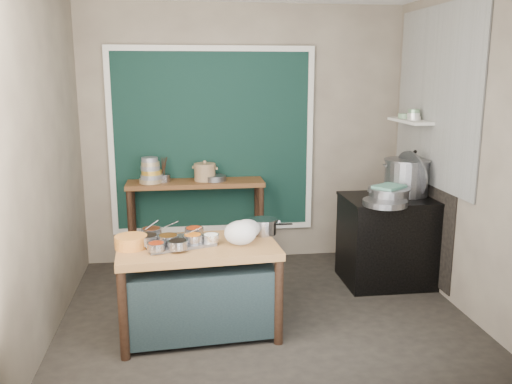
{
  "coord_description": "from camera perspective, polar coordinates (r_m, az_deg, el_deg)",
  "views": [
    {
      "loc": [
        -0.67,
        -4.41,
        2.08
      ],
      "look_at": [
        -0.04,
        0.25,
        1.04
      ],
      "focal_mm": 38.0,
      "sensor_mm": 36.0,
      "label": 1
    }
  ],
  "objects": [
    {
      "name": "condiment_tray",
      "position": [
        4.36,
        -8.26,
        -5.28
      ],
      "size": [
        0.62,
        0.52,
        0.02
      ],
      "primitive_type": "cube",
      "rotation": [
        0.0,
        0.0,
        0.3
      ],
      "color": "gray",
      "rests_on": "prep_table"
    },
    {
      "name": "floor",
      "position": [
        4.93,
        0.85,
        -12.63
      ],
      "size": [
        3.5,
        3.0,
        0.02
      ],
      "primitive_type": "cube",
      "color": "#292620",
      "rests_on": "ground"
    },
    {
      "name": "back_counter",
      "position": [
        5.92,
        -6.28,
        -3.36
      ],
      "size": [
        1.45,
        0.4,
        0.95
      ],
      "primitive_type": "cube",
      "color": "brown",
      "rests_on": "floor"
    },
    {
      "name": "condiment_bowls",
      "position": [
        4.32,
        -8.86,
        -4.84
      ],
      "size": [
        0.65,
        0.51,
        0.07
      ],
      "color": "gray",
      "rests_on": "condiment_tray"
    },
    {
      "name": "tile_panel",
      "position": [
        5.52,
        18.37,
        9.45
      ],
      "size": [
        0.02,
        1.7,
        1.7
      ],
      "primitive_type": "cube",
      "color": "#B2B2AA",
      "rests_on": "right_wall"
    },
    {
      "name": "plastic_bag_b",
      "position": [
        4.44,
        -0.96,
        -3.91
      ],
      "size": [
        0.24,
        0.22,
        0.16
      ],
      "primitive_type": "ellipsoid",
      "rotation": [
        0.0,
        0.0,
        -0.18
      ],
      "color": "white",
      "rests_on": "prep_table"
    },
    {
      "name": "back_wall",
      "position": [
        6.0,
        -1.26,
        5.95
      ],
      "size": [
        3.5,
        0.02,
        2.8
      ],
      "primitive_type": "cube",
      "color": "gray",
      "rests_on": "floor"
    },
    {
      "name": "ceramic_crock",
      "position": [
        5.81,
        -5.41,
        2.0
      ],
      "size": [
        0.32,
        0.32,
        0.16
      ],
      "primitive_type": null,
      "rotation": [
        0.0,
        0.0,
        -0.4
      ],
      "color": "#896B4B",
      "rests_on": "back_counter"
    },
    {
      "name": "curtain_panel",
      "position": [
        5.94,
        -4.59,
        5.36
      ],
      "size": [
        2.1,
        0.02,
        1.9
      ],
      "primitive_type": "cube",
      "color": "black",
      "rests_on": "back_wall"
    },
    {
      "name": "wide_bowl",
      "position": [
        5.79,
        -4.34,
        1.47
      ],
      "size": [
        0.31,
        0.31,
        0.06
      ],
      "primitive_type": "cylinder",
      "rotation": [
        0.0,
        0.0,
        0.43
      ],
      "color": "gray",
      "rests_on": "back_counter"
    },
    {
      "name": "curtain_frame",
      "position": [
        5.93,
        -4.58,
        5.34
      ],
      "size": [
        2.22,
        0.03,
        2.02
      ],
      "primitive_type": null,
      "color": "beige",
      "rests_on": "back_wall"
    },
    {
      "name": "utensil_cup",
      "position": [
        5.81,
        -9.64,
        1.46
      ],
      "size": [
        0.15,
        0.15,
        0.08
      ],
      "primitive_type": "cylinder",
      "rotation": [
        0.0,
        0.0,
        -0.12
      ],
      "color": "gray",
      "rests_on": "back_counter"
    },
    {
      "name": "pot_lid",
      "position": [
        5.54,
        16.08,
        1.87
      ],
      "size": [
        0.22,
        0.48,
        0.46
      ],
      "primitive_type": "cylinder",
      "rotation": [
        0.0,
        1.36,
        0.23
      ],
      "color": "gray",
      "rests_on": "stove_top"
    },
    {
      "name": "stock_pot",
      "position": [
        5.6,
        15.54,
        1.52
      ],
      "size": [
        0.5,
        0.5,
        0.36
      ],
      "primitive_type": null,
      "rotation": [
        0.0,
        0.0,
        0.07
      ],
      "color": "gray",
      "rests_on": "stove_top"
    },
    {
      "name": "soot_patch",
      "position": [
        5.78,
        17.21,
        -1.94
      ],
      "size": [
        0.01,
        1.3,
        1.3
      ],
      "primitive_type": "cube",
      "color": "black",
      "rests_on": "right_wall"
    },
    {
      "name": "stove_block",
      "position": [
        5.61,
        13.82,
        -5.08
      ],
      "size": [
        0.9,
        0.68,
        0.85
      ],
      "primitive_type": "cube",
      "color": "black",
      "rests_on": "floor"
    },
    {
      "name": "shelf_bowl_stack",
      "position": [
        5.7,
        16.25,
        7.79
      ],
      "size": [
        0.13,
        0.13,
        0.11
      ],
      "color": "silver",
      "rests_on": "wall_shelf"
    },
    {
      "name": "shallow_pan",
      "position": [
        5.13,
        13.43,
        -1.1
      ],
      "size": [
        0.47,
        0.47,
        0.05
      ],
      "primitive_type": "cylinder",
      "rotation": [
        0.0,
        0.0,
        0.16
      ],
      "color": "gray",
      "rests_on": "stove_top"
    },
    {
      "name": "left_wall",
      "position": [
        4.6,
        -21.37,
        3.09
      ],
      "size": [
        0.02,
        3.0,
        2.8
      ],
      "primitive_type": "cube",
      "color": "gray",
      "rests_on": "floor"
    },
    {
      "name": "prep_table",
      "position": [
        4.45,
        -6.05,
        -10.12
      ],
      "size": [
        1.3,
        0.81,
        0.75
      ],
      "primitive_type": "cube",
      "rotation": [
        0.0,
        0.0,
        0.07
      ],
      "color": "brown",
      "rests_on": "floor"
    },
    {
      "name": "saucepan",
      "position": [
        4.56,
        0.77,
        -3.65
      ],
      "size": [
        0.24,
        0.24,
        0.13
      ],
      "primitive_type": null,
      "rotation": [
        0.0,
        0.0,
        -0.0
      ],
      "color": "gray",
      "rests_on": "prep_table"
    },
    {
      "name": "right_wall",
      "position": [
        5.08,
        20.97,
        3.95
      ],
      "size": [
        0.02,
        3.0,
        2.8
      ],
      "primitive_type": "cube",
      "color": "gray",
      "rests_on": "floor"
    },
    {
      "name": "plastic_bag_a",
      "position": [
        4.27,
        -1.65,
        -4.31
      ],
      "size": [
        0.29,
        0.26,
        0.19
      ],
      "primitive_type": "ellipsoid",
      "rotation": [
        0.0,
        0.0,
        -0.16
      ],
      "color": "white",
      "rests_on": "prep_table"
    },
    {
      "name": "steamer",
      "position": [
        5.3,
        13.81,
        -0.25
      ],
      "size": [
        0.46,
        0.46,
        0.13
      ],
      "primitive_type": null,
      "rotation": [
        0.0,
        0.0,
        0.14
      ],
      "color": "gray",
      "rests_on": "stove_top"
    },
    {
      "name": "stove_top",
      "position": [
        5.5,
        14.06,
        -0.69
      ],
      "size": [
        0.92,
        0.69,
        0.03
      ],
      "primitive_type": "cube",
      "color": "black",
      "rests_on": "stove_block"
    },
    {
      "name": "yellow_basin",
      "position": [
        4.32,
        -13.02,
        -5.14
      ],
      "size": [
        0.29,
        0.29,
        0.1
      ],
      "primitive_type": "cylinder",
      "rotation": [
        0.0,
        0.0,
        -0.15
      ],
      "color": "#CF893D",
      "rests_on": "prep_table"
    },
    {
      "name": "green_cloth",
      "position": [
        5.29,
        13.85,
        0.56
      ],
      "size": [
        0.36,
        0.35,
        0.02
      ],
      "primitive_type": "cube",
      "rotation": [
        0.0,
        0.0,
        0.64
      ],
      "color": "slate",
      "rests_on": "steamer"
    },
    {
      "name": "bowl_stack",
      "position": [
        5.76,
        -11.01,
        2.12
      ],
      "size": [
        0.24,
        0.24,
        0.27
      ],
      "color": "tan",
      "rests_on": "back_counter"
    },
    {
      "name": "wall_shelf",
      "position": [
        5.77,
        15.95,
        7.21
      ],
      "size": [
        0.22,
        0.7,
        0.03
      ],
      "primitive_type": "cube",
      "color": "beige",
      "rests_on": "right_wall"
    },
    {
      "name": "shelf_bowl_green",
      "position": [
        5.9,
        15.4,
        7.73
      ],
      "size": [
        0.17,
        0.17,
        0.05
      ],
      "primitive_type": "cylinder",
      "rotation": [
        0.0,
        0.0,
        -0.35
      ],
      "color": "gray",
      "rests_on": "wall_shelf"
    }
  ]
}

